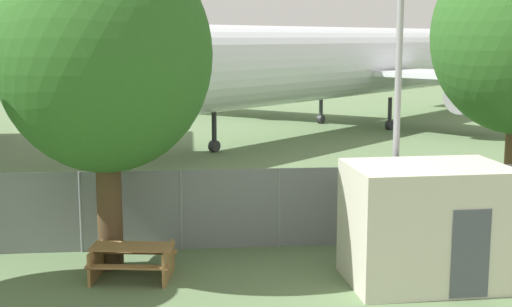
{
  "coord_description": "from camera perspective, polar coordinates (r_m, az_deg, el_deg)",
  "views": [
    {
      "loc": [
        -2.3,
        -8.37,
        5.47
      ],
      "look_at": [
        -0.32,
        12.63,
        2.0
      ],
      "focal_mm": 50.0,
      "sensor_mm": 36.0,
      "label": 1
    }
  ],
  "objects": [
    {
      "name": "airplane",
      "position": [
        42.92,
        7.07,
        7.2
      ],
      "size": [
        33.02,
        33.24,
        12.16
      ],
      "rotation": [
        0.0,
        0.0,
        -2.35
      ],
      "color": "white",
      "rests_on": "ground"
    },
    {
      "name": "picnic_bench_near_cabin",
      "position": [
        16.68,
        -9.85,
        -8.22
      ],
      "size": [
        2.03,
        1.65,
        0.76
      ],
      "rotation": [
        0.0,
        0.0,
        -0.14
      ],
      "color": "olive",
      "rests_on": "ground"
    },
    {
      "name": "tree_far_right",
      "position": [
        16.83,
        -12.03,
        7.67
      ],
      "size": [
        4.96,
        4.96,
        7.8
      ],
      "color": "#4C3823",
      "rests_on": "ground"
    },
    {
      "name": "light_mast",
      "position": [
        17.27,
        11.34,
        6.68
      ],
      "size": [
        0.44,
        0.44,
        7.72
      ],
      "color": "#99999E",
      "rests_on": "ground"
    },
    {
      "name": "portable_cabin",
      "position": [
        16.37,
        13.44,
        -5.54
      ],
      "size": [
        3.55,
        2.54,
        2.68
      ],
      "rotation": [
        0.0,
        0.0,
        0.05
      ],
      "color": "beige",
      "rests_on": "ground"
    },
    {
      "name": "perimeter_fence",
      "position": [
        18.68,
        1.84,
        -4.35
      ],
      "size": [
        56.07,
        0.07,
        2.1
      ],
      "color": "gray",
      "rests_on": "ground"
    }
  ]
}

